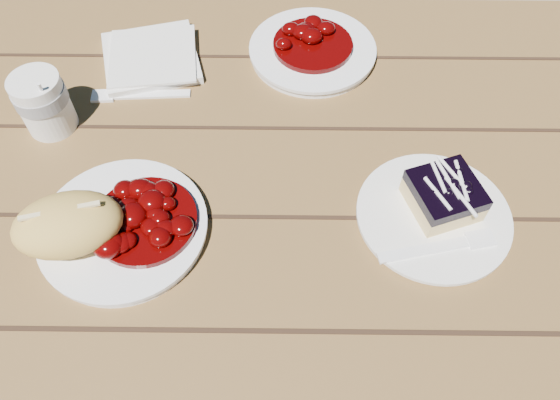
{
  "coord_description": "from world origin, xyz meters",
  "views": [
    {
      "loc": [
        0.11,
        -0.48,
        1.37
      ],
      "look_at": [
        0.11,
        -0.09,
        0.81
      ],
      "focal_mm": 35.0,
      "sensor_mm": 36.0,
      "label": 1
    }
  ],
  "objects_px": {
    "dessert_plate": "(433,216)",
    "coffee_cup": "(44,103)",
    "picnic_table": "(217,229)",
    "second_plate": "(312,51)",
    "main_plate": "(124,229)",
    "blueberry_cake": "(444,195)",
    "bread_roll": "(68,225)"
  },
  "relations": [
    {
      "from": "dessert_plate",
      "to": "coffee_cup",
      "type": "relative_size",
      "value": 2.19
    },
    {
      "from": "picnic_table",
      "to": "second_plate",
      "type": "height_order",
      "value": "second_plate"
    },
    {
      "from": "main_plate",
      "to": "dessert_plate",
      "type": "bearing_deg",
      "value": 3.69
    },
    {
      "from": "dessert_plate",
      "to": "blueberry_cake",
      "type": "xyz_separation_m",
      "value": [
        0.01,
        0.02,
        0.03
      ]
    },
    {
      "from": "blueberry_cake",
      "to": "picnic_table",
      "type": "bearing_deg",
      "value": 149.22
    },
    {
      "from": "bread_roll",
      "to": "second_plate",
      "type": "distance_m",
      "value": 0.49
    },
    {
      "from": "dessert_plate",
      "to": "coffee_cup",
      "type": "xyz_separation_m",
      "value": [
        -0.55,
        0.16,
        0.04
      ]
    },
    {
      "from": "main_plate",
      "to": "dessert_plate",
      "type": "relative_size",
      "value": 1.07
    },
    {
      "from": "picnic_table",
      "to": "coffee_cup",
      "type": "bearing_deg",
      "value": 160.61
    },
    {
      "from": "picnic_table",
      "to": "dessert_plate",
      "type": "height_order",
      "value": "dessert_plate"
    },
    {
      "from": "picnic_table",
      "to": "dessert_plate",
      "type": "xyz_separation_m",
      "value": [
        0.31,
        -0.08,
        0.17
      ]
    },
    {
      "from": "picnic_table",
      "to": "bread_roll",
      "type": "relative_size",
      "value": 14.83
    },
    {
      "from": "bread_roll",
      "to": "coffee_cup",
      "type": "relative_size",
      "value": 1.48
    },
    {
      "from": "bread_roll",
      "to": "picnic_table",
      "type": "bearing_deg",
      "value": 39.38
    },
    {
      "from": "coffee_cup",
      "to": "second_plate",
      "type": "distance_m",
      "value": 0.43
    },
    {
      "from": "coffee_cup",
      "to": "second_plate",
      "type": "relative_size",
      "value": 0.44
    },
    {
      "from": "blueberry_cake",
      "to": "coffee_cup",
      "type": "bearing_deg",
      "value": 145.71
    },
    {
      "from": "main_plate",
      "to": "coffee_cup",
      "type": "bearing_deg",
      "value": 126.51
    },
    {
      "from": "blueberry_cake",
      "to": "second_plate",
      "type": "distance_m",
      "value": 0.35
    },
    {
      "from": "picnic_table",
      "to": "bread_roll",
      "type": "height_order",
      "value": "bread_roll"
    },
    {
      "from": "dessert_plate",
      "to": "blueberry_cake",
      "type": "bearing_deg",
      "value": 56.31
    },
    {
      "from": "main_plate",
      "to": "coffee_cup",
      "type": "distance_m",
      "value": 0.24
    },
    {
      "from": "blueberry_cake",
      "to": "coffee_cup",
      "type": "distance_m",
      "value": 0.58
    },
    {
      "from": "blueberry_cake",
      "to": "second_plate",
      "type": "bearing_deg",
      "value": 98.48
    },
    {
      "from": "blueberry_cake",
      "to": "second_plate",
      "type": "height_order",
      "value": "blueberry_cake"
    },
    {
      "from": "picnic_table",
      "to": "dessert_plate",
      "type": "relative_size",
      "value": 10.0
    },
    {
      "from": "bread_roll",
      "to": "dessert_plate",
      "type": "height_order",
      "value": "bread_roll"
    },
    {
      "from": "picnic_table",
      "to": "coffee_cup",
      "type": "xyz_separation_m",
      "value": [
        -0.24,
        0.08,
        0.21
      ]
    },
    {
      "from": "dessert_plate",
      "to": "second_plate",
      "type": "relative_size",
      "value": 0.97
    },
    {
      "from": "bread_roll",
      "to": "coffee_cup",
      "type": "xyz_separation_m",
      "value": [
        -0.09,
        0.21,
        -0.01
      ]
    },
    {
      "from": "picnic_table",
      "to": "coffee_cup",
      "type": "height_order",
      "value": "coffee_cup"
    },
    {
      "from": "dessert_plate",
      "to": "second_plate",
      "type": "xyz_separation_m",
      "value": [
        -0.15,
        0.32,
        0.0
      ]
    }
  ]
}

